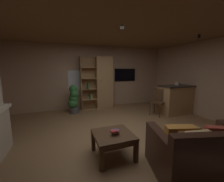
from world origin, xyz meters
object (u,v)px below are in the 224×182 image
Objects in this scene: dining_chair at (158,100)px; wall_mounted_tv at (125,75)px; table_book_1 at (115,132)px; leather_couch at (203,155)px; tissue_box at (178,84)px; bookshelf_cabinet at (102,83)px; table_book_0 at (116,130)px; coffee_table at (113,138)px; potted_floor_plant at (74,99)px; kitchen_bar_counter at (178,99)px; table_book_2 at (115,131)px.

wall_mounted_tv is (-0.48, 1.76, 0.84)m from dining_chair.
dining_chair reaches higher than table_book_1.
leather_couch is 1.71× the size of wall_mounted_tv.
bookshelf_cabinet is at bearing 147.94° from tissue_box.
bookshelf_cabinet is 1.21m from wall_mounted_tv.
coffee_table is at bearing -135.83° from table_book_0.
table_book_1 is at bearing -80.45° from potted_floor_plant.
potted_floor_plant is at bearing 99.55° from table_book_1.
potted_floor_plant is (-1.18, -0.31, -0.51)m from bookshelf_cabinet.
kitchen_bar_counter is 1.44× the size of wall_mounted_tv.
coffee_table is at bearing -118.42° from wall_mounted_tv.
table_book_1 reaches higher than table_book_0.
leather_couch reaches higher than table_book_2.
bookshelf_cabinet reaches higher than kitchen_bar_counter.
wall_mounted_tv reaches higher than leather_couch.
table_book_0 is at bearing 61.52° from table_book_2.
bookshelf_cabinet is 2.00× the size of potted_floor_plant.
bookshelf_cabinet is 15.46× the size of table_book_2.
potted_floor_plant reaches higher than table_book_2.
kitchen_bar_counter is at bearing 27.64° from table_book_1.
leather_couch is 2.42× the size of coffee_table.
table_book_0 is at bearing -153.63° from kitchen_bar_counter.
tissue_box is (0.01, 0.08, 0.57)m from kitchen_bar_counter.
tissue_box is at bearing -32.06° from bookshelf_cabinet.
coffee_table is 0.71× the size of wall_mounted_tv.
kitchen_bar_counter is 10.19× the size of table_book_1.
leather_couch is 1.41m from table_book_1.
table_book_0 is 0.13× the size of wall_mounted_tv.
coffee_table is 5.02× the size of table_book_1.
table_book_1 is at bearing 141.66° from leather_couch.
coffee_table is (-3.17, -1.61, -0.16)m from kitchen_bar_counter.
table_book_0 is (-3.09, -1.53, -0.06)m from kitchen_bar_counter.
bookshelf_cabinet is at bearing 14.82° from potted_floor_plant.
table_book_1 is 0.05m from table_book_2.
tissue_box is at bearing 0.34° from dining_chair.
potted_floor_plant is (-1.59, 3.82, 0.21)m from leather_couch.
leather_couch is (-2.04, -2.51, -0.21)m from kitchen_bar_counter.
coffee_table is at bearing 141.30° from leather_couch.
bookshelf_cabinet reaches higher than tissue_box.
table_book_2 reaches higher than table_book_1.
coffee_table is 0.14m from table_book_1.
coffee_table is at bearing -144.30° from dining_chair.
tissue_box reaches higher than table_book_1.
table_book_0 is 0.16m from table_book_2.
potted_floor_plant is at bearing -167.35° from wall_mounted_tv.
kitchen_bar_counter is 3.54m from table_book_1.
bookshelf_cabinet is at bearing 146.50° from kitchen_bar_counter.
bookshelf_cabinet is at bearing 136.50° from dining_chair.
dining_chair reaches higher than coffee_table.
potted_floor_plant is (-2.81, 1.23, -0.00)m from dining_chair.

